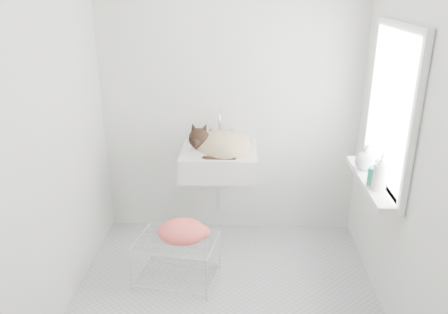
{
  "coord_description": "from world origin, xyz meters",
  "views": [
    {
      "loc": [
        0.09,
        -2.67,
        2.12
      ],
      "look_at": [
        -0.03,
        0.5,
        0.88
      ],
      "focal_mm": 35.78,
      "sensor_mm": 36.0,
      "label": 1
    }
  ],
  "objects_px": {
    "cat": "(220,146)",
    "sink": "(219,150)",
    "wire_rack": "(177,262)",
    "bottle_c": "(364,169)",
    "bottle_a": "(378,190)",
    "bottle_b": "(374,185)"
  },
  "relations": [
    {
      "from": "sink",
      "to": "cat",
      "type": "bearing_deg",
      "value": -59.03
    },
    {
      "from": "bottle_a",
      "to": "bottle_c",
      "type": "xyz_separation_m",
      "value": [
        0.0,
        0.36,
        0.0
      ]
    },
    {
      "from": "cat",
      "to": "bottle_b",
      "type": "distance_m",
      "value": 1.24
    },
    {
      "from": "cat",
      "to": "bottle_c",
      "type": "distance_m",
      "value": 1.13
    },
    {
      "from": "wire_rack",
      "to": "bottle_a",
      "type": "xyz_separation_m",
      "value": [
        1.38,
        -0.15,
        0.7
      ]
    },
    {
      "from": "bottle_c",
      "to": "cat",
      "type": "bearing_deg",
      "value": 162.03
    },
    {
      "from": "sink",
      "to": "bottle_b",
      "type": "height_order",
      "value": "sink"
    },
    {
      "from": "sink",
      "to": "wire_rack",
      "type": "xyz_separation_m",
      "value": [
        -0.3,
        -0.57,
        -0.7
      ]
    },
    {
      "from": "wire_rack",
      "to": "bottle_b",
      "type": "xyz_separation_m",
      "value": [
        1.38,
        -0.07,
        0.7
      ]
    },
    {
      "from": "sink",
      "to": "bottle_a",
      "type": "xyz_separation_m",
      "value": [
        1.08,
        -0.72,
        0.0
      ]
    },
    {
      "from": "cat",
      "to": "sink",
      "type": "bearing_deg",
      "value": 135.51
    },
    {
      "from": "bottle_a",
      "to": "wire_rack",
      "type": "bearing_deg",
      "value": 173.86
    },
    {
      "from": "wire_rack",
      "to": "bottle_c",
      "type": "height_order",
      "value": "bottle_c"
    },
    {
      "from": "cat",
      "to": "bottle_a",
      "type": "bearing_deg",
      "value": -18.72
    },
    {
      "from": "bottle_b",
      "to": "bottle_c",
      "type": "bearing_deg",
      "value": 90.0
    },
    {
      "from": "sink",
      "to": "bottle_a",
      "type": "bearing_deg",
      "value": -33.66
    },
    {
      "from": "wire_rack",
      "to": "sink",
      "type": "bearing_deg",
      "value": 62.74
    },
    {
      "from": "sink",
      "to": "bottle_a",
      "type": "distance_m",
      "value": 1.3
    },
    {
      "from": "sink",
      "to": "cat",
      "type": "distance_m",
      "value": 0.05
    },
    {
      "from": "bottle_b",
      "to": "cat",
      "type": "bearing_deg",
      "value": 149.82
    },
    {
      "from": "wire_rack",
      "to": "bottle_b",
      "type": "height_order",
      "value": "bottle_b"
    },
    {
      "from": "cat",
      "to": "bottle_b",
      "type": "bearing_deg",
      "value": -15.64
    }
  ]
}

